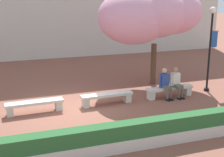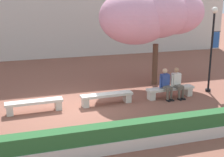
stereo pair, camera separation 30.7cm
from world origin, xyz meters
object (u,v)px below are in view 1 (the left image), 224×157
stone_bench_near_west (35,105)px  stone_bench_center (107,97)px  lamp_post_with_banner (211,41)px  stone_bench_near_east (170,90)px  person_seated_right (176,81)px  person_seated_left (165,82)px  cherry_tree_main (150,15)px

stone_bench_near_west → stone_bench_center: bearing=-0.0°
stone_bench_center → lamp_post_with_banner: lamp_post_with_banner is taller
stone_bench_near_east → person_seated_right: bearing=-10.8°
stone_bench_near_west → lamp_post_with_banner: bearing=1.8°
stone_bench_near_west → person_seated_right: 5.96m
stone_bench_center → person_seated_right: person_seated_right is taller
stone_bench_near_east → person_seated_left: bearing=-168.5°
stone_bench_near_west → lamp_post_with_banner: lamp_post_with_banner is taller
stone_bench_near_west → person_seated_left: (5.41, -0.05, 0.39)m
person_seated_left → person_seated_right: same height
stone_bench_near_west → stone_bench_center: (2.83, -0.00, 0.00)m
lamp_post_with_banner → cherry_tree_main: bearing=135.6°
cherry_tree_main → lamp_post_with_banner: cherry_tree_main is taller
stone_bench_near_west → cherry_tree_main: bearing=21.3°
person_seated_left → stone_bench_near_east: bearing=11.5°
person_seated_right → stone_bench_center: bearing=179.0°
person_seated_right → cherry_tree_main: size_ratio=0.25×
stone_bench_center → person_seated_right: (3.11, -0.05, 0.39)m
stone_bench_center → cherry_tree_main: cherry_tree_main is taller
stone_bench_center → person_seated_right: size_ratio=1.65×
cherry_tree_main → stone_bench_center: bearing=-142.4°
stone_bench_near_east → cherry_tree_main: bearing=88.5°
stone_bench_near_west → cherry_tree_main: cherry_tree_main is taller
lamp_post_with_banner → stone_bench_near_west: bearing=-178.2°
lamp_post_with_banner → stone_bench_center: bearing=-177.1°
person_seated_right → cherry_tree_main: cherry_tree_main is taller
stone_bench_near_east → person_seated_right: person_seated_right is taller
stone_bench_center → stone_bench_near_east: same height
stone_bench_near_west → lamp_post_with_banner: (7.75, 0.25, 1.96)m
stone_bench_near_west → stone_bench_center: same height
stone_bench_center → person_seated_right: bearing=-1.0°
stone_bench_center → person_seated_left: 2.60m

